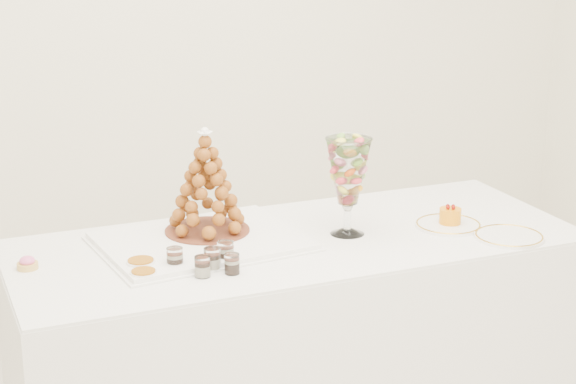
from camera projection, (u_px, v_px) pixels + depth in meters
name	position (u px, v px, depth m)	size (l,w,h in m)	color
buffet_table	(296.00, 338.00, 3.38)	(1.97, 0.84, 0.74)	white
lace_tray	(201.00, 241.00, 3.22)	(0.65, 0.49, 0.02)	white
macaron_vase	(348.00, 172.00, 3.26)	(0.15, 0.15, 0.34)	white
cake_plate	(448.00, 225.00, 3.40)	(0.23, 0.23, 0.01)	white
spare_plate	(509.00, 237.00, 3.28)	(0.24, 0.24, 0.01)	white
pink_tart	(27.00, 263.00, 3.01)	(0.07, 0.07, 0.04)	tan
verrine_a	(175.00, 259.00, 3.00)	(0.05, 0.05, 0.07)	white
verrine_b	(212.00, 259.00, 2.99)	(0.05, 0.05, 0.07)	white
verrine_c	(226.00, 252.00, 3.05)	(0.05, 0.05, 0.07)	white
verrine_d	(202.00, 267.00, 2.94)	(0.05, 0.05, 0.07)	white
verrine_e	(232.00, 264.00, 2.96)	(0.05, 0.05, 0.06)	white
ramekin_back	(141.00, 265.00, 3.00)	(0.09, 0.09, 0.03)	white
ramekin_front	(144.00, 275.00, 2.92)	(0.08, 0.08, 0.03)	white
croquembouche	(206.00, 182.00, 3.24)	(0.30, 0.30, 0.36)	brown
mousse_cake	(450.00, 216.00, 3.39)	(0.08, 0.08, 0.07)	orange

